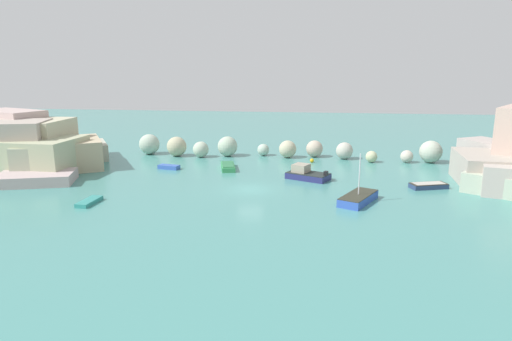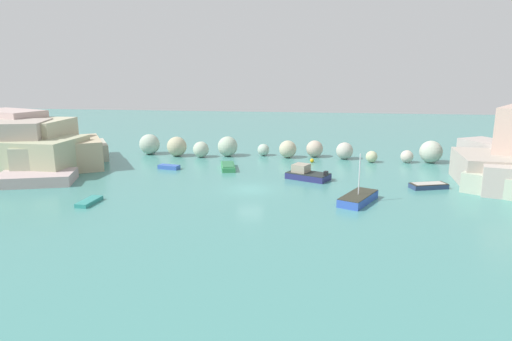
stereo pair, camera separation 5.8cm
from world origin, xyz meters
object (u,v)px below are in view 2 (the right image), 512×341
moored_boat_0 (228,167)px  channel_buoy (312,161)px  moored_boat_1 (169,167)px  moored_boat_3 (306,174)px  moored_boat_5 (429,186)px  moored_boat_4 (89,202)px  moored_boat_2 (358,198)px

moored_boat_0 → channel_buoy: bearing=103.4°
channel_buoy → moored_boat_0: moored_boat_0 is taller
channel_buoy → moored_boat_1: 17.83m
moored_boat_1 → moored_boat_3: (16.32, -2.65, 0.30)m
channel_buoy → moored_boat_1: size_ratio=0.19×
moored_boat_5 → channel_buoy: bearing=118.3°
channel_buoy → moored_boat_4: bearing=-133.0°
channel_buoy → moored_boat_5: size_ratio=0.13×
moored_boat_0 → moored_boat_1: moored_boat_0 is taller
moored_boat_0 → moored_boat_5: bearing=60.4°
moored_boat_5 → moored_boat_4: bearing=178.6°
moored_boat_0 → moored_boat_4: (-9.36, -15.36, -0.13)m
moored_boat_3 → moored_boat_0: bearing=3.8°
moored_boat_1 → moored_boat_5: 28.90m
moored_boat_0 → moored_boat_3: 10.02m
moored_boat_2 → moored_boat_4: moored_boat_2 is taller
moored_boat_2 → moored_boat_4: (-23.56, -3.70, -0.21)m
channel_buoy → moored_boat_4: (-19.16, -20.55, -0.08)m
moored_boat_0 → moored_boat_4: 17.99m
channel_buoy → moored_boat_1: channel_buoy is taller
moored_boat_5 → moored_boat_1: bearing=151.7°
channel_buoy → moored_boat_2: 17.42m
moored_boat_0 → moored_boat_1: (-6.96, -0.91, -0.07)m
moored_boat_1 → moored_boat_2: bearing=164.5°
moored_boat_0 → moored_boat_1: bearing=-97.0°
channel_buoy → moored_boat_5: (11.74, -10.98, 0.03)m
moored_boat_4 → channel_buoy: bearing=-40.7°
moored_boat_0 → moored_boat_2: size_ratio=0.82×
moored_boat_1 → moored_boat_5: bearing=-178.3°
moored_boat_1 → moored_boat_4: (-2.41, -14.44, -0.06)m
moored_boat_0 → moored_boat_5: 22.29m
moored_boat_1 → moored_boat_3: bearing=-177.8°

